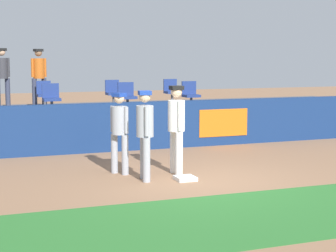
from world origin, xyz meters
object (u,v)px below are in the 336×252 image
Objects in this scene: seat_back_right at (171,90)px; spectator_hooded at (2,73)px; player_fielder_home at (176,123)px; seat_front_right at (190,93)px; first_base at (185,178)px; seat_front_center at (127,95)px; player_runner_visitor at (119,127)px; spectator_capped at (39,73)px; seat_back_left at (44,93)px; player_coach_visitor at (145,129)px; seat_front_left at (51,97)px; seat_back_center at (113,91)px.

spectator_hooded reaches higher than seat_back_right.
player_fielder_home is 1.02× the size of spectator_hooded.
spectator_hooded is (-5.35, 2.42, 0.60)m from seat_front_right.
first_base is 0.48× the size of seat_front_center.
spectator_capped reaches higher than player_runner_visitor.
player_fielder_home reaches higher than seat_back_left.
spectator_hooded is at bearing -155.53° from player_coach_visitor.
seat_back_center is (2.26, 1.80, -0.00)m from seat_front_left.
player_fielder_home is at bearing 37.14° from player_runner_visitor.
seat_back_left is (-4.16, 1.80, -0.00)m from seat_front_right.
player_coach_visitor is 0.99× the size of spectator_hooded.
first_base is 1.81m from player_runner_visitor.
seat_front_right is at bearing 135.19° from spectator_capped.
seat_back_right reaches higher than first_base.
player_fielder_home is at bearing -93.62° from seat_front_center.
seat_back_right is 5.48m from spectator_hooded.
seat_front_right is at bearing 109.77° from player_runner_visitor.
first_base is at bearing -71.20° from seat_front_left.
seat_front_right is at bearing 155.24° from player_fielder_home.
spectator_hooded is at bearing 169.69° from seat_back_center.
seat_front_center is at bearing 117.53° from spectator_capped.
player_coach_visitor is at bearing -114.84° from seat_back_right.
player_fielder_home is at bearing -93.16° from seat_back_center.
seat_back_center is at bearing 150.83° from spectator_capped.
spectator_hooded is (-2.97, 7.83, 1.96)m from first_base.
first_base is 0.48× the size of seat_front_right.
player_runner_visitor is at bearing 80.70° from spectator_capped.
spectator_capped is at bearing 166.79° from seat_back_center.
seat_back_left reaches higher than player_runner_visitor.
seat_back_left is at bearing 82.14° from spectator_capped.
player_runner_visitor is at bearing -80.00° from seat_front_left.
seat_front_right and seat_back_left have the same top height.
player_runner_visitor is at bearing -150.39° from player_coach_visitor.
player_fielder_home is 7.00m from seat_back_right.
player_coach_visitor is 2.17× the size of seat_front_right.
seat_front_right is at bearing -92.00° from seat_back_right.
player_runner_visitor is (-1.13, 0.44, -0.09)m from player_fielder_home.
seat_back_left is at bearing 129.85° from spectator_hooded.
spectator_hooded is at bearing 115.08° from seat_front_left.
spectator_hooded is 1.01× the size of spectator_capped.
player_fielder_home is 6.59m from seat_back_center.
seat_back_left is (-2.14, 1.80, -0.00)m from seat_front_center.
seat_back_left is at bearing -180.00° from seat_back_right.
seat_back_center is (0.06, 1.80, -0.00)m from seat_front_center.
spectator_hooded reaches higher than player_runner_visitor.
first_base is at bearing -93.77° from seat_front_center.
first_base is 0.22× the size of spectator_hooded.
seat_back_right is 1.00× the size of seat_front_center.
player_coach_visitor reaches higher than seat_front_center.
seat_back_right and seat_back_center have the same top height.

